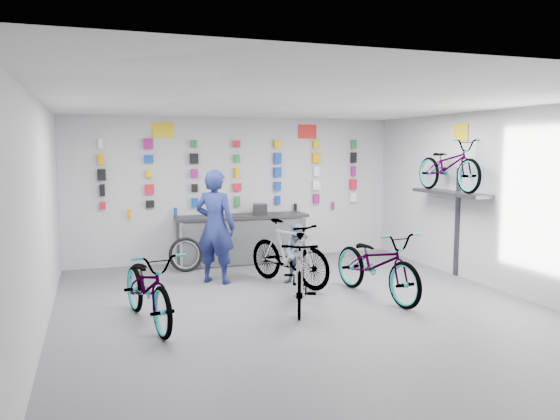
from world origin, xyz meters
name	(u,v)px	position (x,y,z in m)	size (l,w,h in m)	color
floor	(305,311)	(0.00, 0.00, 0.00)	(8.00, 8.00, 0.00)	#515156
ceiling	(307,102)	(0.00, 0.00, 3.00)	(8.00, 8.00, 0.00)	white
wall_back	(236,189)	(0.00, 4.00, 1.50)	(7.00, 7.00, 0.00)	silver
wall_front	(507,266)	(0.00, -4.00, 1.50)	(7.00, 7.00, 0.00)	silver
wall_left	(39,219)	(-3.50, 0.00, 1.50)	(8.00, 8.00, 0.00)	silver
wall_right	(506,201)	(3.50, 0.00, 1.50)	(8.00, 8.00, 0.00)	silver
counter	(242,240)	(0.00, 3.54, 0.49)	(2.70, 0.66, 1.00)	black
merch_wall	(243,175)	(0.13, 3.93, 1.81)	(5.56, 0.08, 1.55)	red
wall_bracket	(451,198)	(3.33, 1.20, 1.46)	(0.39, 1.90, 2.00)	#333338
sign_left	(163,130)	(-1.50, 3.98, 2.72)	(0.42, 0.02, 0.30)	yellow
sign_right	(307,132)	(1.60, 3.98, 2.72)	(0.42, 0.02, 0.30)	red
sign_side	(461,132)	(3.48, 1.20, 2.65)	(0.02, 0.40, 0.30)	yellow
bike_left	(148,287)	(-2.21, 0.15, 0.52)	(0.69, 1.97, 1.04)	gray
bike_center	(300,273)	(-0.03, 0.15, 0.54)	(0.51, 1.81, 1.09)	gray
bike_right	(377,263)	(1.35, 0.34, 0.55)	(0.73, 2.10, 1.10)	gray
bike_service	(289,253)	(0.30, 1.57, 0.56)	(0.53, 1.88, 1.13)	gray
bike_wall	(449,165)	(3.25, 1.20, 2.05)	(0.63, 1.80, 0.95)	gray
clerk	(215,227)	(-0.87, 2.11, 1.00)	(0.73, 0.48, 2.00)	navy
customer	(298,254)	(0.47, 1.54, 0.53)	(0.52, 0.40, 1.06)	slate
spare_wheel	(186,255)	(-1.23, 3.17, 0.32)	(0.68, 0.27, 0.66)	black
register	(260,209)	(0.39, 3.55, 1.11)	(0.28, 0.30, 0.22)	black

